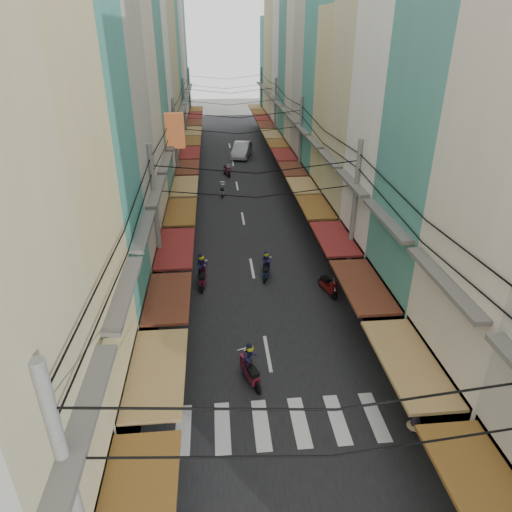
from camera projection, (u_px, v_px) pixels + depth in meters
ground at (263, 327)px, 21.86m from camera, size 160.00×160.00×0.00m
road at (238, 193)px, 39.67m from camera, size 10.00×80.00×0.02m
sidewalk_left at (163, 195)px, 39.11m from camera, size 3.00×80.00×0.06m
sidewalk_right at (312, 191)px, 40.20m from camera, size 3.00×80.00×0.06m
crosswalk at (280, 423)px, 16.50m from camera, size 7.55×2.40×0.01m
building_row_left at (125, 78)px, 31.58m from camera, size 7.80×67.67×23.70m
building_row_right at (348, 81)px, 32.96m from camera, size 7.80×68.98×22.59m
utility_poles at (241, 127)px, 32.28m from camera, size 10.20×66.13×8.20m
white_car at (242, 157)px, 50.91m from camera, size 6.01×3.42×2.00m
bicycle at (396, 294)px, 24.61m from camera, size 1.70×0.82×1.12m
moving_scooters at (241, 260)px, 27.01m from camera, size 7.15×31.13×1.94m
parked_scooters at (378, 371)px, 18.33m from camera, size 13.08×13.71×0.99m
pedestrians at (170, 296)px, 22.51m from camera, size 12.32×19.96×2.09m
market_umbrella at (461, 376)px, 15.91m from camera, size 2.13×2.13×2.24m
traffic_sign at (391, 283)px, 20.86m from camera, size 0.10×0.70×3.22m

